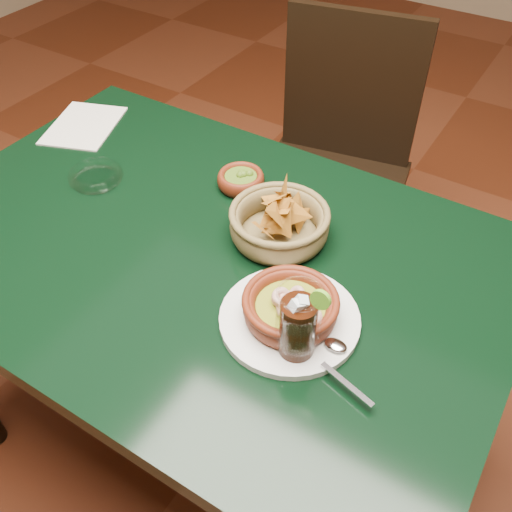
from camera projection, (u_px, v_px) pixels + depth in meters
The scene contains 9 objects.
ground at pixel (218, 436), 1.64m from camera, with size 7.00×7.00×0.00m, color #471C0C.
dining_table at pixel (204, 280), 1.19m from camera, with size 1.20×0.80×0.75m.
dining_chair at pixel (334, 164), 1.73m from camera, with size 0.50×0.50×0.93m.
shrimp_plate at pixel (290, 310), 0.96m from camera, with size 0.31×0.24×0.07m.
chip_basket at pixel (280, 223), 1.11m from camera, with size 0.23×0.23×0.14m.
guacamole_ramekin at pixel (241, 180), 1.24m from camera, with size 0.12×0.12×0.04m.
cola_drink at pixel (298, 325), 0.88m from camera, with size 0.15×0.15×0.17m.
glass_ashtray at pixel (96, 176), 1.26m from camera, with size 0.13×0.13×0.03m.
paper_menu at pixel (84, 125), 1.43m from camera, with size 0.22×0.25×0.00m.
Camera 1 is at (0.53, -0.64, 1.51)m, focal length 40.00 mm.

